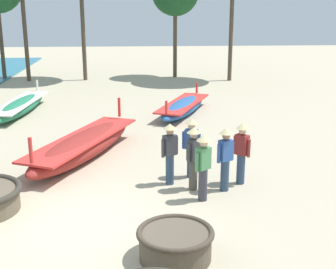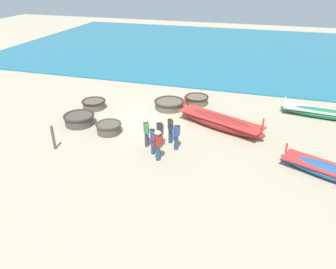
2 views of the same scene
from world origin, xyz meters
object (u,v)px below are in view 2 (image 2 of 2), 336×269
Objects in this scene: fisherman_crouching at (176,133)px; mooring_post_inland at (53,138)px; long_boat_ochre_hull at (324,113)px; long_boat_red_hull at (220,122)px; coracle_beside_post at (79,119)px; long_boat_blue_hull at (331,172)px; fisherman_standing_left at (158,143)px; fisherman_by_coracle at (170,127)px; coracle_front_left at (197,100)px; coracle_far_left at (94,104)px; coracle_far_right at (169,104)px; fisherman_with_hat at (160,130)px; fisherman_standing_right at (153,137)px; fisherman_hauling at (146,130)px; coracle_upturned at (109,128)px.

fisherman_crouching is 1.25× the size of mooring_post_inland.
long_boat_red_hull is at bearing -60.78° from long_boat_ochre_hull.
coracle_beside_post is 13.96m from long_boat_blue_hull.
fisherman_standing_left is 1.00× the size of fisherman_by_coracle.
fisherman_standing_left is (7.77, -0.26, 0.64)m from coracle_front_left.
coracle_far_left is 7.03m from coracle_front_left.
coracle_far_right is (-1.41, 4.89, 0.01)m from coracle_far_left.
fisherman_by_coracle is (5.88, -0.19, 0.64)m from coracle_front_left.
long_boat_blue_hull is at bearing 58.90° from coracle_far_right.
mooring_post_inland is at bearing -70.88° from fisherman_with_hat.
mooring_post_inland is at bearing -84.38° from long_boat_blue_hull.
long_boat_blue_hull is 8.48m from fisherman_standing_right.
coracle_far_right is 1.22× the size of fisherman_standing_right.
coracle_far_left is at bearing -126.81° from fisherman_hauling.
long_boat_ochre_hull is 3.22× the size of fisherman_crouching.
coracle_beside_post is 0.32× the size of long_boat_red_hull.
fisherman_crouching is (0.04, 0.90, 0.00)m from fisherman_with_hat.
long_boat_red_hull is 3.43× the size of fisherman_crouching.
coracle_beside_post is 1.25× the size of coracle_upturned.
fisherman_hauling reaches higher than long_boat_ochre_hull.
fisherman_by_coracle is 1.25× the size of mooring_post_inland.
fisherman_standing_right reaches higher than mooring_post_inland.
coracle_far_right is at bearing -162.85° from fisherman_by_coracle.
fisherman_standing_right is (7.26, -0.71, 0.64)m from coracle_front_left.
fisherman_with_hat and fisherman_crouching have the same top height.
fisherman_with_hat reaches higher than coracle_upturned.
fisherman_with_hat reaches higher than long_boat_blue_hull.
fisherman_standing_left is 1.54m from fisherman_hauling.
fisherman_hauling is at bearing -54.82° from long_boat_ochre_hull.
long_boat_ochre_hull is at bearing 129.44° from fisherman_standing_right.
coracle_upturned is 11.72m from long_boat_blue_hull.
long_boat_blue_hull is 8.03m from fisherman_by_coracle.
long_boat_red_hull is 4.76m from fisherman_hauling.
coracle_beside_post is 5.70m from fisherman_with_hat.
fisherman_standing_right reaches higher than coracle_far_right.
long_boat_blue_hull is 2.86× the size of fisherman_crouching.
fisherman_with_hat reaches higher than long_boat_ochre_hull.
long_boat_blue_hull reaches higher than coracle_upturned.
coracle_far_left is at bearing -139.72° from coracle_upturned.
fisherman_hauling is (5.31, 0.31, 0.64)m from coracle_far_right.
long_boat_blue_hull is 9.05m from fisherman_hauling.
fisherman_standing_left is (2.52, 5.86, 0.61)m from coracle_beside_post.
fisherman_hauling reaches higher than long_boat_blue_hull.
fisherman_crouching is at bearing 79.01° from coracle_beside_post.
fisherman_standing_right is 1.00× the size of fisherman_with_hat.
mooring_post_inland is (1.78, -6.15, -0.29)m from fisherman_crouching.
long_boat_blue_hull is 8.37m from fisherman_with_hat.
fisherman_by_coracle is (-1.07, -7.93, 0.66)m from long_boat_blue_hull.
fisherman_hauling is (3.29, -3.40, 0.56)m from long_boat_red_hull.
mooring_post_inland reaches higher than long_boat_blue_hull.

